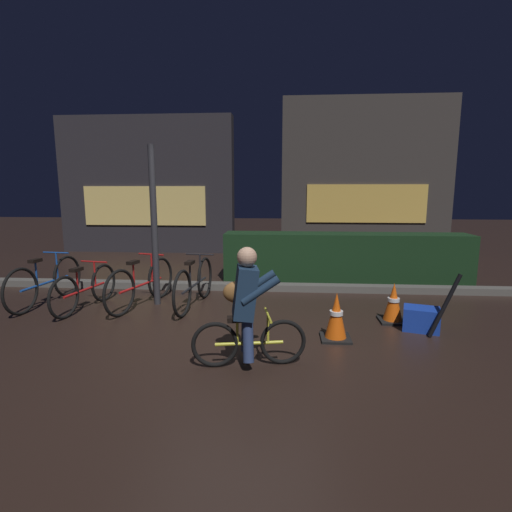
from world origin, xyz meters
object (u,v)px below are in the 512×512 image
Objects in this scene: cyclist at (246,306)px; blue_crate at (421,319)px; parked_bike_left_mid at (85,289)px; traffic_cone_near at (336,317)px; traffic_cone_far at (393,303)px; parked_bike_leftmost at (46,282)px; parked_bike_center_right at (194,284)px; closed_umbrella at (445,306)px; parked_bike_center_left at (142,284)px; street_post at (154,227)px.

blue_crate is at bearing 18.56° from cyclist.
traffic_cone_near is at bearing -94.88° from parked_bike_left_mid.
cyclist reaches higher than traffic_cone_far.
parked_bike_leftmost is 2.37m from parked_bike_center_right.
blue_crate is at bearing 19.27° from traffic_cone_near.
parked_bike_center_right is 3.90× the size of blue_crate.
traffic_cone_near is at bearing -160.73° from blue_crate.
parked_bike_leftmost is at bearing 140.17° from cyclist.
traffic_cone_far is at bearing 28.25° from cyclist.
closed_umbrella is (1.32, 0.15, 0.12)m from traffic_cone_near.
parked_bike_leftmost is 2.97× the size of traffic_cone_near.
closed_umbrella is (2.34, 0.93, -0.22)m from cyclist.
parked_bike_left_mid is 1.65m from parked_bike_center_right.
closed_umbrella reaches higher than parked_bike_left_mid.
traffic_cone_far is 0.44× the size of cyclist.
traffic_cone_far is at bearing 129.75° from closed_umbrella.
parked_bike_center_left is 0.82m from parked_bike_center_right.
street_post is at bearing -78.79° from parked_bike_leftmost.
parked_bike_center_left is at bearing 123.25° from cyclist.
parked_bike_leftmost is 4.54m from traffic_cone_near.
parked_bike_center_right is 1.38× the size of cyclist.
street_post is 1.64× the size of parked_bike_left_mid.
traffic_cone_near is (2.65, -1.30, -0.96)m from street_post.
parked_bike_center_left and parked_bike_center_right have the same top height.
cyclist is at bearing -157.90° from closed_umbrella.
parked_bike_leftmost is 1.01× the size of parked_bike_center_right.
parked_bike_left_mid reaches higher than blue_crate.
street_post is 4.51× the size of traffic_cone_far.
parked_bike_center_left is (0.80, 0.21, 0.04)m from parked_bike_left_mid.
closed_umbrella is at bearing 6.46° from traffic_cone_near.
traffic_cone_far is at bearing -81.25° from parked_bike_center_left.
cyclist is at bearing -113.60° from parked_bike_left_mid.
street_post is 1.48× the size of parked_bike_center_left.
traffic_cone_far is 0.65× the size of closed_umbrella.
parked_bike_center_left is at bearing -143.56° from street_post.
closed_umbrella is at bearing -16.14° from street_post.
parked_bike_left_mid reaches higher than traffic_cone_near.
parked_bike_leftmost is at bearing 105.98° from parked_bike_center_left.
street_post is 1.42× the size of parked_bike_leftmost.
cyclist is (-1.02, -0.78, 0.35)m from traffic_cone_near.
cyclist is at bearing -151.37° from blue_crate.
parked_bike_leftmost is 5.59m from blue_crate.
cyclist is 2.53m from closed_umbrella.
closed_umbrella is (3.97, -1.15, -0.83)m from street_post.
street_post reaches higher than parked_bike_left_mid.
street_post is 0.91m from parked_bike_center_left.
blue_crate is at bearing -91.45° from parked_bike_leftmost.
parked_bike_center_right is (1.62, 0.26, 0.04)m from parked_bike_left_mid.
blue_crate is (1.14, 0.40, -0.13)m from traffic_cone_near.
traffic_cone_far is 0.43m from blue_crate.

